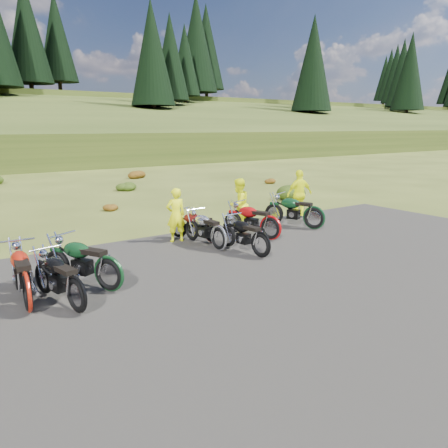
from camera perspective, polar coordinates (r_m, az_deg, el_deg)
ground at (r=11.67m, az=2.95°, el=-5.14°), size 300.00×300.00×0.00m
gravel_pad at (r=10.25m, az=9.83°, el=-7.89°), size 20.00×12.00×0.04m
conifer_24 at (r=79.76m, az=-24.42°, el=22.15°), size 7.04×7.04×18.00m
conifer_25 at (r=86.94m, az=-21.06°, el=21.87°), size 6.60×6.60×17.00m
conifer_26 at (r=64.88m, az=-9.40°, el=21.20°), size 6.16×6.16×16.00m
conifer_27 at (r=72.96m, az=-7.03°, el=20.85°), size 5.72×5.72×15.00m
conifer_28 at (r=81.12m, az=-5.14°, el=20.55°), size 5.28×5.28×14.00m
conifer_29 at (r=89.89m, az=-3.63°, el=22.51°), size 7.92×7.92×20.00m
conifer_30 at (r=98.15m, az=-2.34°, el=22.09°), size 7.48×7.48×19.00m
conifer_31 at (r=81.72m, az=11.56°, el=19.88°), size 7.04×7.04×18.00m
conifer_32 at (r=90.23m, az=11.50°, el=19.62°), size 6.60×6.60×17.00m
conifer_33 at (r=98.73m, az=11.45°, el=19.41°), size 6.16×6.16×16.00m
conifer_34 at (r=107.24m, az=11.40°, el=19.23°), size 5.72×5.72×15.00m
conifer_35 at (r=115.75m, az=11.37°, el=19.07°), size 5.28×5.28×14.00m
conifer_36 at (r=124.57m, az=11.39°, el=20.09°), size 7.92×7.92×20.00m
conifer_37 at (r=112.97m, az=23.12°, el=17.85°), size 7.48×7.48×19.00m
conifer_38 at (r=121.32m, az=22.26°, el=17.83°), size 7.04×7.04×18.00m
conifer_39 at (r=129.69m, az=21.52°, el=17.80°), size 6.60×6.60×17.00m
conifer_40 at (r=138.08m, az=20.87°, el=17.78°), size 6.16×6.16×16.00m
conifer_41 at (r=146.41m, az=20.27°, el=17.44°), size 5.72×5.72×15.00m
shrub_4 at (r=19.39m, az=-14.79°, el=2.33°), size 0.77×0.77×0.45m
shrub_5 at (r=25.30m, az=-12.75°, el=4.95°), size 1.03×1.03×0.61m
shrub_6 at (r=31.25m, az=-11.48°, el=6.57°), size 1.30×1.30×0.77m
shrub_7 at (r=22.14m, az=8.89°, el=4.45°), size 1.56×1.56×0.92m
shrub_8 at (r=28.00m, az=5.76°, el=5.76°), size 0.77×0.77×0.45m
motorcycle_0 at (r=9.11m, az=-18.53°, el=-11.07°), size 1.14×2.22×1.11m
motorcycle_1 at (r=9.49m, az=-24.06°, el=-10.57°), size 0.91×2.33×1.19m
motorcycle_2 at (r=10.01m, az=-14.65°, el=-8.64°), size 1.78×2.37×1.20m
motorcycle_3 at (r=12.75m, az=-0.68°, el=-3.57°), size 0.83×2.13×1.09m
motorcycle_4 at (r=13.49m, az=-1.40°, el=-2.66°), size 1.43×2.06×1.03m
motorcycle_5 at (r=12.12m, az=4.80°, el=-4.48°), size 0.92×2.12×1.08m
motorcycle_6 at (r=13.99m, az=6.07°, el=-2.18°), size 1.38×2.34×1.16m
motorcycle_7 at (r=15.66m, az=11.61°, el=-0.76°), size 1.62×2.44×1.22m
person_middle at (r=13.62m, az=-6.31°, el=1.06°), size 0.67×0.49×1.69m
person_right_a at (r=15.04m, az=1.91°, el=2.45°), size 1.05×0.93×1.80m
person_right_b at (r=17.30m, az=9.81°, el=3.78°), size 1.17×0.63×1.89m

